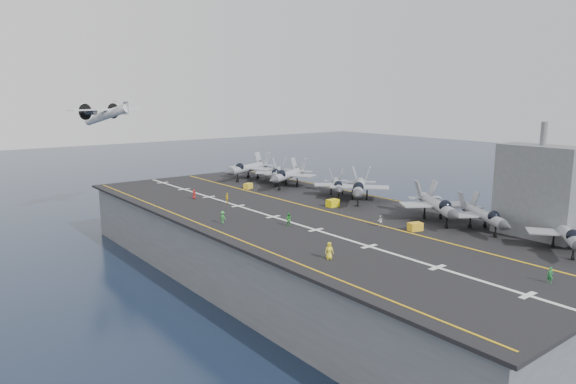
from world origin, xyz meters
TOP-DOWN VIEW (x-y plane):
  - ground at (0.00, 0.00)m, footprint 500.00×500.00m
  - hull at (0.00, 0.00)m, footprint 36.00×90.00m
  - flight_deck at (0.00, 0.00)m, footprint 38.00×92.00m
  - foul_line at (3.00, 0.00)m, footprint 0.35×90.00m
  - landing_centerline at (-6.00, 0.00)m, footprint 0.50×90.00m
  - deck_edge_port at (-17.00, 0.00)m, footprint 0.25×90.00m
  - deck_edge_stbd at (18.50, 0.00)m, footprint 0.25×90.00m
  - island_superstructure at (15.00, -30.00)m, footprint 5.00×10.00m
  - fighter_jet_0 at (11.22, -35.63)m, footprint 15.48×14.54m
  - fighter_jet_1 at (12.02, -24.15)m, footprint 14.45×15.85m
  - fighter_jet_2 at (11.42, -17.02)m, footprint 16.69×18.01m
  - fighter_jet_4 at (13.03, 0.35)m, footprint 18.47×17.99m
  - fighter_jet_5 at (13.30, 6.25)m, footprint 14.71×15.21m
  - fighter_jet_6 at (12.09, 19.44)m, footprint 18.28×16.14m
  - fighter_jet_7 at (12.90, 24.40)m, footprint 16.06×16.38m
  - fighter_jet_8 at (11.21, 32.63)m, footprint 18.43×15.57m
  - tow_cart_a at (4.57, -18.62)m, footprint 2.11×1.63m
  - tow_cart_b at (6.22, -0.17)m, footprint 2.14×1.47m
  - tow_cart_c at (4.49, 22.76)m, footprint 2.09×1.76m
  - crew_0 at (-13.22, -20.63)m, footprint 1.42×1.24m
  - crew_2 at (-7.46, -5.70)m, footprint 1.32×1.30m
  - crew_3 at (-14.18, 1.21)m, footprint 1.01×1.24m
  - crew_4 at (-6.32, 13.01)m, footprint 1.33×1.27m
  - crew_5 at (-8.91, 20.13)m, footprint 0.74×1.04m
  - crew_6 at (-1.10, -39.64)m, footprint 0.70×1.00m
  - crew_7 at (2.46, -14.08)m, footprint 1.14×0.98m
  - transport_plane at (-11.12, 57.43)m, footprint 24.13×21.01m

SIDE VIEW (x-z plane):
  - ground at x=0.00m, z-range 0.00..0.00m
  - hull at x=0.00m, z-range 0.00..10.00m
  - flight_deck at x=0.00m, z-range 10.00..10.40m
  - foul_line at x=3.00m, z-range 10.41..10.43m
  - landing_centerline at x=-6.00m, z-range 10.41..10.43m
  - deck_edge_port at x=-17.00m, z-range 10.41..10.43m
  - deck_edge_stbd at x=18.50m, z-range 10.41..10.43m
  - tow_cart_c at x=4.49m, z-range 10.40..11.47m
  - tow_cart_a at x=4.57m, z-range 10.40..11.52m
  - tow_cart_b at x=6.22m, z-range 10.40..11.63m
  - crew_6 at x=-1.10m, z-range 10.40..12.00m
  - crew_7 at x=2.46m, z-range 10.40..12.01m
  - crew_5 at x=-8.91m, z-range 10.40..12.04m
  - crew_3 at x=-14.18m, z-range 10.40..12.19m
  - crew_4 at x=-6.32m, z-range 10.40..12.25m
  - crew_2 at x=-7.46m, z-range 10.40..12.26m
  - crew_0 at x=-13.22m, z-range 10.40..12.38m
  - fighter_jet_5 at x=13.30m, z-range 10.40..14.82m
  - fighter_jet_0 at x=11.22m, z-range 10.40..14.88m
  - fighter_jet_1 at x=12.02m, z-range 10.40..14.98m
  - fighter_jet_7 at x=12.90m, z-range 10.40..15.19m
  - fighter_jet_2 at x=11.42m, z-range 10.40..15.60m
  - fighter_jet_6 at x=12.09m, z-range 10.40..15.71m
  - fighter_jet_4 at x=13.03m, z-range 10.40..15.78m
  - fighter_jet_8 at x=11.21m, z-range 10.40..15.83m
  - island_superstructure at x=15.00m, z-range 10.40..25.40m
  - transport_plane at x=-11.12m, z-range 22.05..26.83m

